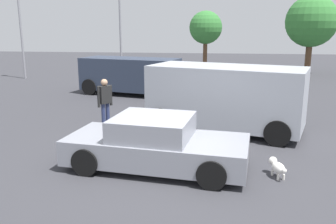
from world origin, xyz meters
The scene contains 10 objects.
ground_plane centered at (0.00, 0.00, 0.00)m, with size 80.00×80.00×0.00m, color #38383D.
sedan_foreground centered at (-0.17, 0.03, 0.58)m, with size 4.46×2.37×1.26m.
dog centered at (2.64, -0.18, 0.24)m, with size 0.37×0.66×0.39m.
van_white centered at (1.54, 3.53, 1.14)m, with size 5.26×3.46×2.10m.
suv_dark centered at (-3.05, 9.43, 1.01)m, with size 5.16×3.01×1.82m.
pedestrian centered at (-2.44, 3.30, 0.98)m, with size 0.44×0.46×1.64m.
light_post_near centered at (-11.36, 14.16, 4.00)m, with size 0.44×0.44×5.82m.
light_post_mid centered at (-5.03, 15.20, 4.36)m, with size 0.44×0.44×6.44m.
tree_back_left centered at (0.29, 22.99, 3.29)m, with size 2.76×2.76×4.71m.
tree_back_center centered at (7.89, 19.24, 3.71)m, with size 3.63×3.63×5.55m.
Camera 1 is at (1.18, -7.92, 3.28)m, focal length 37.91 mm.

